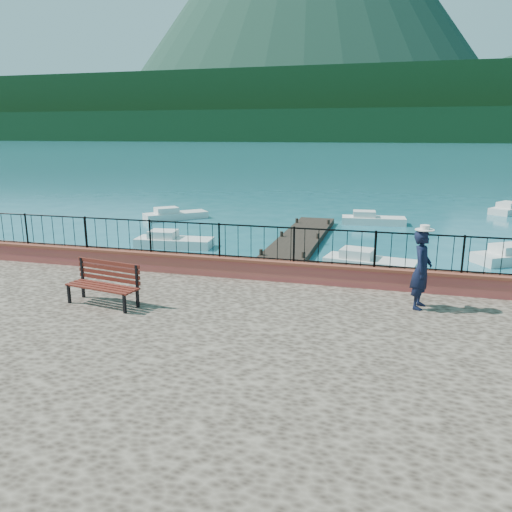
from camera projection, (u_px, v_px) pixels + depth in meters
The scene contains 14 objects.
ground at pixel (273, 382), 10.87m from camera, with size 2000.00×2000.00×0.00m, color #19596B.
parapet at pixel (304, 272), 13.97m from camera, with size 28.00×0.46×0.58m, color #A14D3A.
railing at pixel (305, 245), 13.79m from camera, with size 27.00×0.05×0.95m, color black.
dock at pixel (291, 249), 22.58m from camera, with size 2.00×16.00×0.30m, color #2D231C.
far_forest at pixel (393, 126), 289.57m from camera, with size 900.00×60.00×18.00m, color black.
foothills at pixel (394, 108), 342.62m from camera, with size 900.00×120.00×44.00m, color black.
park_bench at pixel (104, 292), 12.13m from camera, with size 1.96×0.93×1.04m.
person at pixel (421, 270), 11.76m from camera, with size 0.69×0.45×1.89m, color black.
hat at pixel (425, 228), 11.52m from camera, with size 0.44×0.44×0.12m, color silver.
boat_0 at pixel (174, 239), 23.66m from camera, with size 3.62×1.30×0.80m, color silver.
boat_1 at pixel (370, 259), 19.78m from camera, with size 3.54×1.30×0.80m, color silver.
boat_3 at pixel (176, 213), 31.27m from camera, with size 3.90×1.30×0.80m, color silver.
boat_4 at pixel (374, 217), 29.55m from camera, with size 3.68×1.30×0.80m, color silver.
boat_5 at pixel (512, 207), 33.84m from camera, with size 4.16×1.30×0.80m, color silver.
Camera 1 is at (2.25, -9.63, 5.29)m, focal length 35.00 mm.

